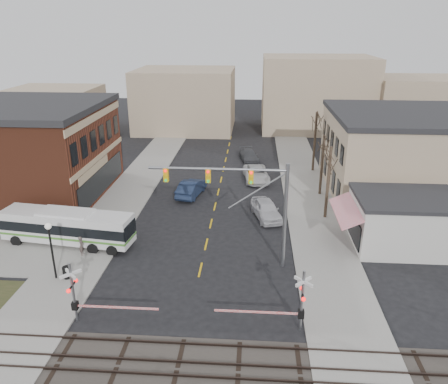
# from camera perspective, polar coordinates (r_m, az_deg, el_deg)

# --- Properties ---
(ground) EXTENTS (160.00, 160.00, 0.00)m
(ground) POSITION_cam_1_polar(r_m,az_deg,el_deg) (31.04, -3.57, -12.03)
(ground) COLOR black
(ground) RESTS_ON ground
(sidewalk_west) EXTENTS (5.00, 60.00, 0.12)m
(sidewalk_west) POSITION_cam_1_polar(r_m,az_deg,el_deg) (50.52, -11.37, 1.15)
(sidewalk_west) COLOR gray
(sidewalk_west) RESTS_ON ground
(sidewalk_east) EXTENTS (5.00, 60.00, 0.12)m
(sidewalk_east) POSITION_cam_1_polar(r_m,az_deg,el_deg) (49.10, 10.56, 0.62)
(sidewalk_east) COLOR gray
(sidewalk_east) RESTS_ON ground
(ballast_strip) EXTENTS (160.00, 5.00, 0.06)m
(ballast_strip) POSITION_cam_1_polar(r_m,az_deg,el_deg) (24.79, -6.13, -22.07)
(ballast_strip) COLOR #332D28
(ballast_strip) RESTS_ON ground
(rail_tracks) EXTENTS (160.00, 3.91, 0.14)m
(rail_tracks) POSITION_cam_1_polar(r_m,az_deg,el_deg) (24.73, -6.14, -21.91)
(rail_tracks) COLOR #2D231E
(rail_tracks) RESTS_ON ground
(tan_building) EXTENTS (20.30, 15.30, 8.50)m
(tan_building) POSITION_cam_1_polar(r_m,az_deg,el_deg) (50.87, 25.05, 4.66)
(tan_building) COLOR tan
(tan_building) RESTS_ON ground
(awning_shop) EXTENTS (9.74, 6.20, 4.30)m
(awning_shop) POSITION_cam_1_polar(r_m,az_deg,el_deg) (37.95, 22.56, -3.54)
(awning_shop) COLOR beige
(awning_shop) RESTS_ON ground
(tree_east_a) EXTENTS (0.28, 0.28, 6.75)m
(tree_east_a) POSITION_cam_1_polar(r_m,az_deg,el_deg) (40.63, 13.42, 1.18)
(tree_east_a) COLOR #382B21
(tree_east_a) RESTS_ON sidewalk_east
(tree_east_b) EXTENTS (0.28, 0.28, 6.30)m
(tree_east_b) POSITION_cam_1_polar(r_m,az_deg,el_deg) (46.37, 12.67, 3.43)
(tree_east_b) COLOR #382B21
(tree_east_b) RESTS_ON sidewalk_east
(tree_east_c) EXTENTS (0.28, 0.28, 7.20)m
(tree_east_c) POSITION_cam_1_polar(r_m,az_deg,el_deg) (53.90, 11.76, 6.46)
(tree_east_c) COLOR #382B21
(tree_east_c) RESTS_ON sidewalk_east
(transit_bus) EXTENTS (11.07, 3.77, 2.79)m
(transit_bus) POSITION_cam_1_polar(r_m,az_deg,el_deg) (37.70, -19.78, -4.25)
(transit_bus) COLOR silver
(transit_bus) RESTS_ON ground
(traffic_signal_mast) EXTENTS (9.86, 0.30, 8.00)m
(traffic_signal_mast) POSITION_cam_1_polar(r_m,az_deg,el_deg) (30.89, 3.09, -0.21)
(traffic_signal_mast) COLOR gray
(traffic_signal_mast) RESTS_ON ground
(rr_crossing_west) EXTENTS (5.60, 1.36, 4.00)m
(rr_crossing_west) POSITION_cam_1_polar(r_m,az_deg,el_deg) (27.96, -18.26, -12.49)
(rr_crossing_west) COLOR gray
(rr_crossing_west) RESTS_ON ground
(rr_crossing_east) EXTENTS (5.60, 1.36, 4.00)m
(rr_crossing_east) POSITION_cam_1_polar(r_m,az_deg,el_deg) (26.32, 9.20, -13.89)
(rr_crossing_east) COLOR gray
(rr_crossing_east) RESTS_ON ground
(street_lamp) EXTENTS (0.44, 0.44, 4.26)m
(street_lamp) POSITION_cam_1_polar(r_m,az_deg,el_deg) (32.29, -21.76, -5.77)
(street_lamp) COLOR black
(street_lamp) RESTS_ON sidewalk_west
(trash_bin) EXTENTS (0.60, 0.60, 0.85)m
(trash_bin) POSITION_cam_1_polar(r_m,az_deg,el_deg) (33.26, -19.82, -9.83)
(trash_bin) COLOR black
(trash_bin) RESTS_ON sidewalk_west
(car_a) EXTENTS (3.30, 5.39, 1.71)m
(car_a) POSITION_cam_1_polar(r_m,az_deg,el_deg) (40.73, 5.53, -2.26)
(car_a) COLOR silver
(car_a) RESTS_ON ground
(car_b) EXTENTS (2.80, 5.45, 1.71)m
(car_b) POSITION_cam_1_polar(r_m,az_deg,el_deg) (45.99, -4.28, 0.57)
(car_b) COLOR #19243E
(car_b) RESTS_ON ground
(car_c) EXTENTS (3.32, 6.03, 1.60)m
(car_c) POSITION_cam_1_polar(r_m,az_deg,el_deg) (50.45, 4.23, 2.38)
(car_c) COLOR #BABABA
(car_c) RESTS_ON ground
(car_d) EXTENTS (2.97, 5.25, 1.44)m
(car_d) POSITION_cam_1_polar(r_m,az_deg,el_deg) (57.76, 3.28, 4.76)
(car_d) COLOR #3E4044
(car_d) RESTS_ON ground
(pedestrian_near) EXTENTS (0.44, 0.60, 1.54)m
(pedestrian_near) POSITION_cam_1_polar(r_m,az_deg,el_deg) (35.81, -18.12, -6.67)
(pedestrian_near) COLOR #534642
(pedestrian_near) RESTS_ON sidewalk_west
(pedestrian_far) EXTENTS (0.99, 1.08, 1.80)m
(pedestrian_far) POSITION_cam_1_polar(r_m,az_deg,el_deg) (40.47, -18.44, -3.22)
(pedestrian_far) COLOR #313355
(pedestrian_far) RESTS_ON sidewalk_west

